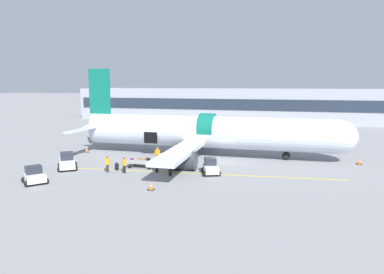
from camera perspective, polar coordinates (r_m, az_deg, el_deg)
ground_plane at (r=40.17m, az=5.23°, el=-3.96°), size 500.00×500.00×0.00m
apron_marking_line at (r=34.32m, az=1.96°, el=-6.15°), size 27.31×2.48×0.01m
terminal_strip at (r=84.80m, az=10.31°, el=5.32°), size 86.45×13.72×7.66m
airplane at (r=42.43m, az=2.03°, el=0.78°), size 34.81×27.89×10.85m
baggage_tug_lead at (r=34.17m, az=-24.77°, el=-5.93°), size 2.79×2.72×1.54m
baggage_tug_mid at (r=34.12m, az=3.13°, el=-5.11°), size 2.27×2.65×1.60m
baggage_tug_rear at (r=38.52m, az=-20.07°, el=-3.93°), size 3.00×3.44×1.69m
baggage_cart_loading at (r=37.39m, az=-8.20°, el=-4.20°), size 4.08×2.06×0.98m
ground_crew_loader_a at (r=33.37m, az=-3.64°, el=-4.96°), size 0.56×0.56×1.77m
ground_crew_loader_b at (r=34.94m, az=-5.90°, el=-4.45°), size 0.49×0.57×1.67m
ground_crew_driver at (r=35.15m, az=-11.24°, el=-4.52°), size 0.48×0.56×1.63m
ground_crew_supervisor at (r=39.26m, az=-5.76°, el=-2.89°), size 0.59×0.53×1.75m
ground_crew_helper at (r=35.79m, az=-13.93°, el=-4.35°), size 0.47×0.58×1.66m
suitcase_on_tarmac_upright at (r=36.52m, az=-12.41°, el=-4.87°), size 0.44×0.39×0.81m
safety_cone_nose at (r=42.49m, az=26.10°, el=-3.68°), size 0.57×0.57×0.71m
safety_cone_engine_left at (r=29.42m, az=-6.88°, el=-8.15°), size 0.55×0.55×0.69m
safety_cone_wingtip at (r=35.65m, az=2.30°, el=-4.98°), size 0.57×0.57×0.78m
safety_cone_tail at (r=46.85m, az=-17.15°, el=-2.06°), size 0.56×0.56×0.71m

